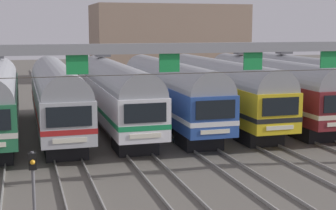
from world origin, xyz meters
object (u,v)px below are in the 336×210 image
(commuter_train_stainless, at_px, (57,94))
(commuter_train_blue, at_px, (169,90))
(commuter_train_silver, at_px, (315,85))
(commuter_train_maroon, at_px, (269,87))
(commuter_train_yellow, at_px, (221,88))
(yard_signal_mast, at_px, (33,174))
(catenary_gantry, at_px, (253,66))
(commuter_train_white, at_px, (115,92))

(commuter_train_stainless, height_order, commuter_train_blue, same)
(commuter_train_stainless, bearing_deg, commuter_train_silver, 0.01)
(commuter_train_maroon, relative_size, commuter_train_silver, 1.00)
(commuter_train_yellow, relative_size, yard_signal_mast, 6.50)
(commuter_train_blue, height_order, commuter_train_silver, commuter_train_silver)
(commuter_train_yellow, xyz_separation_m, catenary_gantry, (-3.93, -13.49, 2.73))
(commuter_train_white, height_order, catenary_gantry, catenary_gantry)
(commuter_train_maroon, relative_size, catenary_gantry, 0.63)
(catenary_gantry, bearing_deg, commuter_train_maroon, 59.77)
(commuter_train_white, xyz_separation_m, commuter_train_silver, (15.73, 0.00, 0.00))
(commuter_train_yellow, bearing_deg, commuter_train_white, 179.97)
(commuter_train_white, bearing_deg, commuter_train_silver, 0.00)
(commuter_train_blue, height_order, yard_signal_mast, commuter_train_blue)
(catenary_gantry, xyz_separation_m, yard_signal_mast, (-9.83, -2.80, -3.47))
(commuter_train_maroon, distance_m, commuter_train_silver, 3.93)
(commuter_train_silver, height_order, catenary_gantry, catenary_gantry)
(commuter_train_stainless, bearing_deg, commuter_train_maroon, 0.02)
(commuter_train_yellow, xyz_separation_m, yard_signal_mast, (-13.76, -16.30, -0.74))
(commuter_train_yellow, bearing_deg, commuter_train_stainless, 180.00)
(commuter_train_blue, relative_size, commuter_train_silver, 1.00)
(commuter_train_white, xyz_separation_m, commuter_train_maroon, (11.80, 0.00, 0.00))
(yard_signal_mast, bearing_deg, commuter_train_white, 70.11)
(commuter_train_stainless, relative_size, catenary_gantry, 0.63)
(commuter_train_stainless, distance_m, commuter_train_white, 3.93)
(commuter_train_maroon, height_order, commuter_train_silver, same)
(commuter_train_silver, distance_m, catenary_gantry, 18.13)
(commuter_train_stainless, distance_m, commuter_train_silver, 19.66)
(commuter_train_stainless, distance_m, yard_signal_mast, 16.43)
(commuter_train_silver, xyz_separation_m, catenary_gantry, (-11.80, -13.50, 2.73))
(yard_signal_mast, bearing_deg, commuter_train_yellow, 49.81)
(commuter_train_silver, height_order, yard_signal_mast, commuter_train_silver)
(commuter_train_white, bearing_deg, commuter_train_yellow, -0.03)
(commuter_train_stainless, relative_size, commuter_train_yellow, 1.00)
(commuter_train_white, distance_m, commuter_train_yellow, 7.87)
(commuter_train_stainless, relative_size, commuter_train_blue, 1.00)
(commuter_train_white, relative_size, yard_signal_mast, 6.50)
(commuter_train_blue, bearing_deg, commuter_train_maroon, 0.03)
(commuter_train_yellow, relative_size, commuter_train_silver, 1.00)
(commuter_train_silver, bearing_deg, catenary_gantry, -131.15)
(commuter_train_blue, bearing_deg, commuter_train_stainless, 180.00)
(commuter_train_white, distance_m, catenary_gantry, 14.32)
(commuter_train_stainless, bearing_deg, commuter_train_blue, 0.00)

